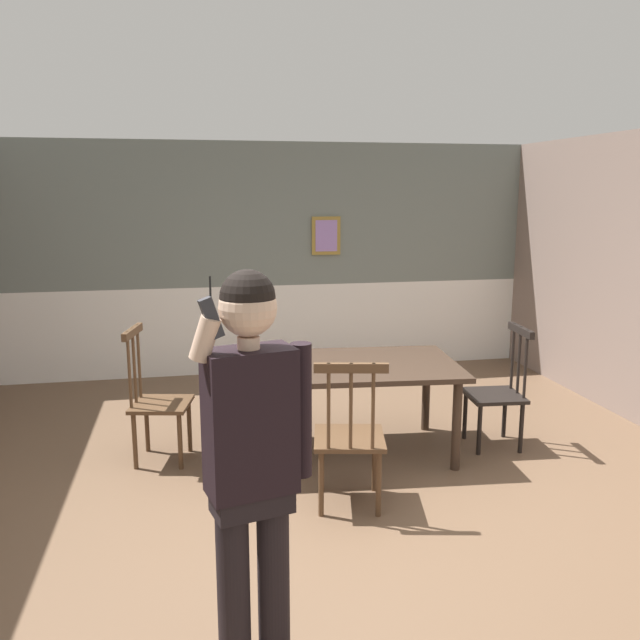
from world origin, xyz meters
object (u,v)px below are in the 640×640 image
object	(u,v)px
dining_table	(332,373)
chair_near_window	(349,436)
chair_at_table_head	(156,400)
chair_by_doorway	(499,391)
person_figure	(253,451)

from	to	relation	value
dining_table	chair_near_window	xyz separation A→B (m)	(-0.09, -0.91, -0.18)
dining_table	chair_at_table_head	distance (m)	1.39
chair_near_window	chair_at_table_head	world-z (taller)	chair_at_table_head
chair_by_doorway	chair_at_table_head	world-z (taller)	chair_at_table_head
chair_near_window	chair_by_doorway	size ratio (longest dim) A/B	1.03
chair_at_table_head	dining_table	bearing A→B (deg)	96.66
chair_by_doorway	chair_at_table_head	bearing A→B (deg)	89.81
chair_by_doorway	person_figure	distance (m)	3.21
dining_table	chair_by_doorway	size ratio (longest dim) A/B	2.05
chair_at_table_head	person_figure	bearing A→B (deg)	23.68
person_figure	dining_table	bearing A→B (deg)	-123.61
dining_table	chair_by_doorway	bearing A→B (deg)	-5.04
chair_near_window	chair_by_doorway	distance (m)	1.66
person_figure	chair_by_doorway	bearing A→B (deg)	-148.59
chair_at_table_head	person_figure	world-z (taller)	person_figure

